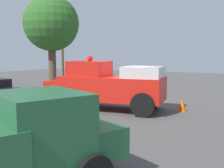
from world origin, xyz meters
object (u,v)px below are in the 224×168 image
(lawn_chair_by_car, at_px, (51,92))
(spectator_seated, at_px, (71,86))
(lawn_chair_near_truck, at_px, (70,88))
(utility_pole, at_px, (62,44))
(oak_tree_right, at_px, (51,24))
(traffic_cone, at_px, (182,105))
(vintage_fire_truck, at_px, (107,85))

(lawn_chair_by_car, xyz_separation_m, spectator_seated, (0.24, -2.12, 0.11))
(lawn_chair_near_truck, distance_m, utility_pole, 11.00)
(oak_tree_right, relative_size, traffic_cone, 11.63)
(vintage_fire_truck, relative_size, oak_tree_right, 0.84)
(oak_tree_right, bearing_deg, utility_pole, -60.93)
(traffic_cone, bearing_deg, oak_tree_right, -21.12)
(vintage_fire_truck, relative_size, spectator_seated, 4.80)
(spectator_seated, height_order, traffic_cone, spectator_seated)
(vintage_fire_truck, distance_m, spectator_seated, 4.37)
(lawn_chair_by_car, distance_m, utility_pole, 12.85)
(oak_tree_right, distance_m, utility_pole, 5.21)
(vintage_fire_truck, height_order, lawn_chair_by_car, vintage_fire_truck)
(spectator_seated, bearing_deg, lawn_chair_near_truck, -12.88)
(lawn_chair_near_truck, relative_size, utility_pole, 0.14)
(vintage_fire_truck, height_order, spectator_seated, vintage_fire_truck)
(oak_tree_right, bearing_deg, lawn_chair_near_truck, 141.15)
(oak_tree_right, bearing_deg, traffic_cone, 158.88)
(lawn_chair_near_truck, distance_m, traffic_cone, 7.27)
(lawn_chair_by_car, height_order, utility_pole, utility_pole)
(vintage_fire_truck, relative_size, utility_pole, 0.86)
(oak_tree_right, height_order, utility_pole, oak_tree_right)
(spectator_seated, relative_size, traffic_cone, 2.03)
(spectator_seated, bearing_deg, utility_pole, -48.75)
(vintage_fire_truck, bearing_deg, spectator_seated, -29.63)
(vintage_fire_truck, distance_m, traffic_cone, 3.64)
(lawn_chair_near_truck, distance_m, lawn_chair_by_car, 2.18)
(lawn_chair_near_truck, relative_size, lawn_chair_by_car, 1.00)
(utility_pole, relative_size, traffic_cone, 11.32)
(spectator_seated, xyz_separation_m, utility_pole, (7.02, -8.00, 3.04))
(oak_tree_right, xyz_separation_m, utility_pole, (2.44, -4.39, -1.37))
(utility_pole, height_order, traffic_cone, utility_pole)
(lawn_chair_by_car, xyz_separation_m, utility_pole, (7.26, -10.13, 3.15))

